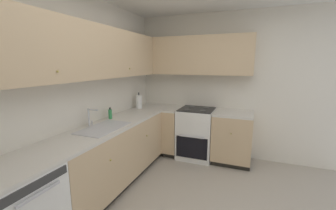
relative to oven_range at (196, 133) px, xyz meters
The scene contains 13 objects.
wall_back 2.31m from the oven_range, 146.35° to the left, with size 4.25×0.05×2.59m, color silver.
wall_right 1.05m from the oven_range, 61.04° to the right, with size 0.05×3.54×2.59m, color silver.
lower_cabinets_back 1.61m from the oven_range, 147.33° to the left, with size 2.08×0.62×0.86m.
countertop_back 1.67m from the oven_range, 147.46° to the left, with size 3.28×0.60×0.04m, color beige.
lower_cabinets_right 0.34m from the oven_range, 92.78° to the right, with size 0.62×1.52×0.86m.
countertop_right 0.54m from the oven_range, 93.26° to the right, with size 0.60×1.52×0.03m.
oven_range is the anchor object (origin of this frame).
upper_cabinets_back 2.29m from the oven_range, 146.46° to the left, with size 2.96×0.34×0.67m.
upper_cabinets_right 1.40m from the oven_range, 47.28° to the left, with size 0.32×2.07×0.67m.
sink 1.81m from the oven_range, 151.62° to the left, with size 0.69×0.40×0.10m.
faucet 1.96m from the oven_range, 145.89° to the left, with size 0.07×0.16×0.24m.
soap_bottle 1.62m from the oven_range, 137.00° to the left, with size 0.05×0.05×0.17m.
paper_towel_roll 1.20m from the oven_range, 104.99° to the left, with size 0.11×0.11×0.30m.
Camera 1 is at (-1.92, -0.34, 1.71)m, focal length 22.99 mm.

